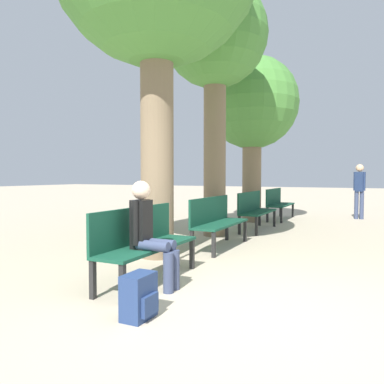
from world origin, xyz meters
TOP-DOWN VIEW (x-y plane):
  - ground_plane at (0.00, 0.00)m, footprint 80.00×80.00m
  - bench_row_0 at (-1.58, 0.44)m, footprint 0.50×1.79m
  - bench_row_1 at (-1.58, 2.97)m, footprint 0.50×1.79m
  - bench_row_2 at (-1.58, 5.50)m, footprint 0.50×1.79m
  - bench_row_3 at (-1.58, 8.02)m, footprint 0.50×1.79m
  - tree_row_1 at (-2.16, 4.27)m, footprint 2.37×2.37m
  - tree_row_2 at (-2.16, 7.14)m, footprint 2.71×2.71m
  - person_seated at (-1.33, 0.23)m, footprint 0.60×0.34m
  - backpack at (-0.89, -0.66)m, footprint 0.26×0.35m
  - pedestrian_near at (0.71, 9.23)m, footprint 0.35×0.24m

SIDE VIEW (x-z plane):
  - ground_plane at x=0.00m, z-range 0.00..0.00m
  - backpack at x=-0.89m, z-range 0.00..0.44m
  - bench_row_0 at x=-1.58m, z-range 0.08..1.04m
  - bench_row_1 at x=-1.58m, z-range 0.08..1.04m
  - bench_row_2 at x=-1.58m, z-range 0.08..1.04m
  - bench_row_3 at x=-1.58m, z-range 0.08..1.04m
  - person_seated at x=-1.33m, z-range 0.05..1.36m
  - pedestrian_near at x=0.71m, z-range 0.13..1.85m
  - tree_row_2 at x=-2.16m, z-range 1.00..5.87m
  - tree_row_1 at x=-2.16m, z-range 1.50..7.23m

